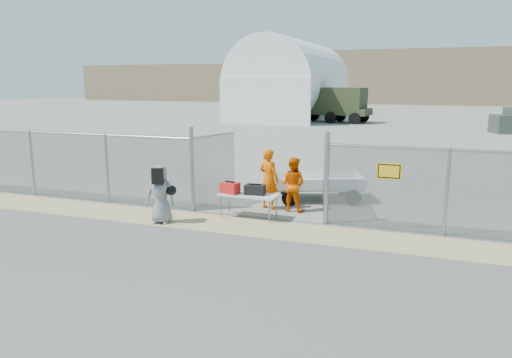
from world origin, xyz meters
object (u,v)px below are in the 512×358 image
at_px(security_worker_right, 293,184).
at_px(utility_trailer, 318,187).
at_px(security_worker_left, 269,179).
at_px(folding_table, 249,206).
at_px(visitor, 161,194).

height_order(security_worker_right, utility_trailer, security_worker_right).
bearing_deg(utility_trailer, security_worker_right, -123.84).
relative_size(security_worker_left, security_worker_right, 1.13).
distance_m(security_worker_right, utility_trailer, 1.75).
xyz_separation_m(folding_table, utility_trailer, (1.29, 2.87, 0.09)).
distance_m(security_worker_left, security_worker_right, 0.75).
bearing_deg(security_worker_left, visitor, 66.85).
bearing_deg(utility_trailer, folding_table, -136.02).
height_order(visitor, utility_trailer, visitor).
distance_m(folding_table, utility_trailer, 3.14).
xyz_separation_m(security_worker_left, utility_trailer, (1.10, 1.67, -0.47)).
xyz_separation_m(folding_table, security_worker_left, (0.19, 1.19, 0.57)).
distance_m(folding_table, security_worker_right, 1.58).
relative_size(folding_table, visitor, 1.02).
relative_size(visitor, utility_trailer, 0.44).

